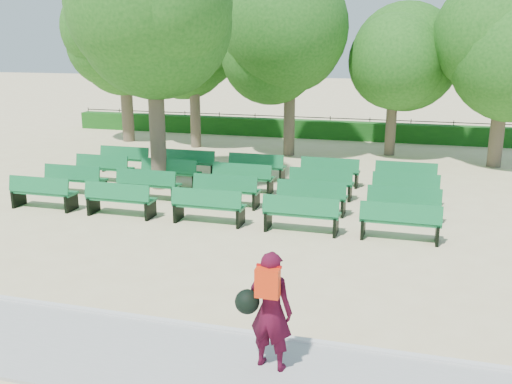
{
  "coord_description": "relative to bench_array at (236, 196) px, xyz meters",
  "views": [
    {
      "loc": [
        5.23,
        -14.64,
        4.92
      ],
      "look_at": [
        1.39,
        -1.0,
        1.1
      ],
      "focal_mm": 40.0,
      "sensor_mm": 36.0,
      "label": 1
    }
  ],
  "objects": [
    {
      "name": "paving",
      "position": [
        0.1,
        -9.38,
        -0.07
      ],
      "size": [
        30.0,
        2.2,
        0.06
      ],
      "primitive_type": "cube",
      "color": "#A7A7A3",
      "rests_on": "ground"
    },
    {
      "name": "tree_line",
      "position": [
        0.1,
        8.02,
        -0.1
      ],
      "size": [
        21.8,
        6.8,
        7.04
      ],
      "primitive_type": null,
      "color": "#235F19",
      "rests_on": "ground"
    },
    {
      "name": "bench_array",
      "position": [
        0.0,
        0.0,
        0.0
      ],
      "size": [
        2.01,
        0.68,
        1.26
      ],
      "rotation": [
        0.0,
        0.0,
        0.03
      ],
      "color": "#136D37",
      "rests_on": "ground"
    },
    {
      "name": "ground",
      "position": [
        0.1,
        -1.98,
        -0.1
      ],
      "size": [
        120.0,
        120.0,
        0.0
      ],
      "primitive_type": "plane",
      "color": "beige"
    },
    {
      "name": "hedge",
      "position": [
        0.1,
        12.02,
        0.35
      ],
      "size": [
        26.0,
        0.7,
        0.9
      ],
      "primitive_type": "cube",
      "color": "#185416",
      "rests_on": "ground"
    },
    {
      "name": "fence",
      "position": [
        0.1,
        12.42,
        -0.1
      ],
      "size": [
        26.0,
        0.1,
        1.02
      ],
      "primitive_type": null,
      "color": "black",
      "rests_on": "ground"
    },
    {
      "name": "curb",
      "position": [
        0.1,
        -8.23,
        -0.05
      ],
      "size": [
        30.0,
        0.12,
        0.1
      ],
      "primitive_type": "cube",
      "color": "silver",
      "rests_on": "ground"
    },
    {
      "name": "person",
      "position": [
        3.42,
        -9.12,
        0.93
      ],
      "size": [
        0.91,
        0.58,
        1.87
      ],
      "rotation": [
        0.0,
        0.0,
        2.95
      ],
      "color": "#40091C",
      "rests_on": "ground"
    },
    {
      "name": "tree_among",
      "position": [
        -2.93,
        0.61,
        4.96
      ],
      "size": [
        5.21,
        5.21,
        7.43
      ],
      "color": "brown",
      "rests_on": "ground"
    }
  ]
}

